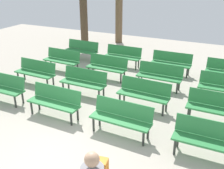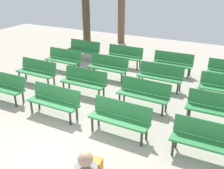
% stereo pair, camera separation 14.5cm
% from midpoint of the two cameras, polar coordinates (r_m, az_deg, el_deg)
% --- Properties ---
extents(ground_plane, '(24.00, 24.00, 0.00)m').
position_cam_midpoint_polar(ground_plane, '(6.51, -12.36, -14.58)').
color(ground_plane, '#B2A899').
extents(bench_r0_c0, '(1.60, 0.49, 0.87)m').
position_cam_midpoint_polar(bench_r0_c0, '(9.27, -21.73, -0.13)').
color(bench_r0_c0, '#2D8442').
rests_on(bench_r0_c0, ground_plane).
extents(bench_r0_c1, '(1.61, 0.51, 0.87)m').
position_cam_midpoint_polar(bench_r0_c1, '(7.83, -11.66, -3.21)').
color(bench_r0_c1, '#2D8442').
rests_on(bench_r0_c1, ground_plane).
extents(bench_r0_c2, '(1.62, 0.53, 0.87)m').
position_cam_midpoint_polar(bench_r0_c2, '(6.84, 2.37, -6.87)').
color(bench_r0_c2, '#2D8442').
rests_on(bench_r0_c2, ground_plane).
extents(bench_r0_c3, '(1.60, 0.49, 0.87)m').
position_cam_midpoint_polar(bench_r0_c3, '(6.39, 20.45, -10.92)').
color(bench_r0_c3, '#2D8442').
rests_on(bench_r0_c3, ground_plane).
extents(bench_r1_c0, '(1.61, 0.53, 0.87)m').
position_cam_midpoint_polar(bench_r1_c0, '(10.24, -15.34, 2.92)').
color(bench_r1_c0, '#2D8442').
rests_on(bench_r1_c0, ground_plane).
extents(bench_r1_c1, '(1.60, 0.49, 0.87)m').
position_cam_midpoint_polar(bench_r1_c1, '(9.02, -5.51, 0.87)').
color(bench_r1_c1, '#2D8442').
rests_on(bench_r1_c1, ground_plane).
extents(bench_r1_c2, '(1.62, 0.55, 0.87)m').
position_cam_midpoint_polar(bench_r1_c2, '(8.16, 7.29, -1.76)').
color(bench_r1_c2, '#2D8442').
rests_on(bench_r1_c2, ground_plane).
extents(bench_r1_c3, '(1.60, 0.48, 0.87)m').
position_cam_midpoint_polar(bench_r1_c3, '(7.82, 21.97, -4.59)').
color(bench_r1_c3, '#2D8442').
rests_on(bench_r1_c3, ground_plane).
extents(bench_r2_c0, '(1.62, 0.54, 0.87)m').
position_cam_midpoint_polar(bench_r2_c0, '(11.38, -9.95, 5.47)').
color(bench_r2_c0, '#2D8442').
rests_on(bench_r2_c0, ground_plane).
extents(bench_r2_c1, '(1.61, 0.52, 0.87)m').
position_cam_midpoint_polar(bench_r2_c1, '(10.35, -0.44, 4.00)').
color(bench_r2_c1, '#2D8442').
rests_on(bench_r2_c1, ground_plane).
extents(bench_r2_c2, '(1.60, 0.49, 0.87)m').
position_cam_midpoint_polar(bench_r2_c2, '(9.62, 10.72, 2.02)').
color(bench_r2_c2, '#2D8442').
rests_on(bench_r2_c2, ground_plane).
extents(bench_r3_c0, '(1.61, 0.53, 0.87)m').
position_cam_midpoint_polar(bench_r3_c0, '(12.69, -5.73, 7.58)').
color(bench_r3_c0, '#2D8442').
rests_on(bench_r3_c0, ground_plane).
extents(bench_r3_c1, '(1.60, 0.49, 0.87)m').
position_cam_midpoint_polar(bench_r3_c1, '(11.71, 3.04, 6.31)').
color(bench_r3_c1, '#2D8442').
rests_on(bench_r3_c1, ground_plane).
extents(bench_r3_c2, '(1.60, 0.49, 0.87)m').
position_cam_midpoint_polar(bench_r3_c2, '(11.07, 13.19, 4.68)').
color(bench_r3_c2, '#2D8442').
rests_on(bench_r3_c2, ground_plane).
extents(tree_0, '(0.40, 0.40, 2.98)m').
position_cam_midpoint_polar(tree_0, '(15.52, 2.29, 14.34)').
color(tree_0, brown).
rests_on(tree_0, ground_plane).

